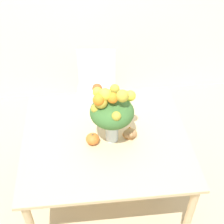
% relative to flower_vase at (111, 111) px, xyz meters
% --- Properties ---
extents(ground_plane, '(12.00, 12.00, 0.00)m').
position_rel_flower_vase_xyz_m(ground_plane, '(-0.04, 0.02, -1.04)').
color(ground_plane, tan).
extents(dining_table, '(1.30, 1.15, 0.75)m').
position_rel_flower_vase_xyz_m(dining_table, '(-0.04, 0.02, -0.37)').
color(dining_table, '#D1B284').
rests_on(dining_table, ground_plane).
extents(flower_vase, '(0.35, 0.36, 0.50)m').
position_rel_flower_vase_xyz_m(flower_vase, '(0.00, 0.00, 0.00)').
color(flower_vase, silver).
rests_on(flower_vase, dining_table).
extents(pumpkin, '(0.11, 0.11, 0.10)m').
position_rel_flower_vase_xyz_m(pumpkin, '(-0.15, -0.03, -0.24)').
color(pumpkin, orange).
rests_on(pumpkin, dining_table).
extents(turkey_figurine, '(0.11, 0.15, 0.09)m').
position_rel_flower_vase_xyz_m(turkey_figurine, '(0.15, 0.01, -0.24)').
color(turkey_figurine, '#A87A4C').
rests_on(turkey_figurine, dining_table).
extents(dining_chair_near_window, '(0.46, 0.46, 0.90)m').
position_rel_flower_vase_xyz_m(dining_chair_near_window, '(-0.06, 0.99, -0.57)').
color(dining_chair_near_window, white).
rests_on(dining_chair_near_window, ground_plane).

